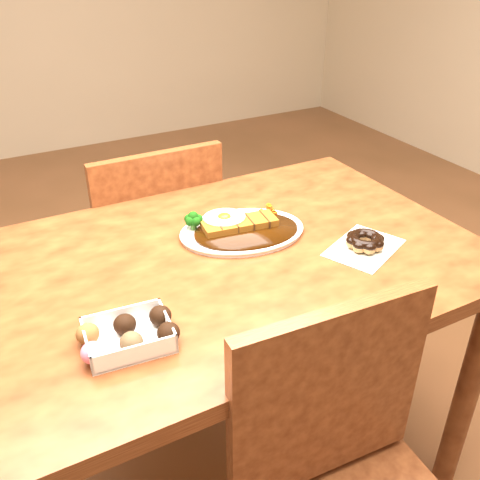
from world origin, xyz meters
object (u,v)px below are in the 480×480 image
chair_far (152,252)px  katsu_curry_plate (240,228)px  pon_de_ring (365,241)px  donut_box (128,334)px  table (226,290)px

chair_far → katsu_curry_plate: chair_far is taller
chair_far → katsu_curry_plate: (0.09, -0.46, 0.29)m
katsu_curry_plate → pon_de_ring: katsu_curry_plate is taller
donut_box → pon_de_ring: bearing=5.9°
table → donut_box: bearing=-147.6°
pon_de_ring → table: bearing=157.9°
table → chair_far: bearing=91.1°
katsu_curry_plate → pon_de_ring: (0.23, -0.20, 0.00)m
table → donut_box: donut_box is taller
chair_far → donut_box: chair_far is taller
chair_far → pon_de_ring: size_ratio=3.81×
katsu_curry_plate → chair_far: bearing=101.1°
chair_far → donut_box: (-0.29, -0.72, 0.29)m
table → pon_de_ring: pon_de_ring is taller
table → donut_box: (-0.30, -0.19, 0.12)m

